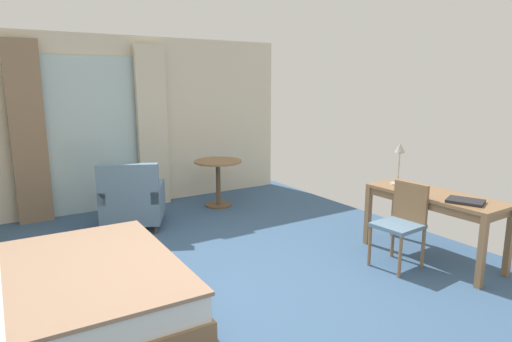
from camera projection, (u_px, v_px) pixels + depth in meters
name	position (u px, v px, depth m)	size (l,w,h in m)	color
ground	(229.00, 298.00, 3.99)	(5.92, 7.37, 0.10)	#38567A
wall_back	(117.00, 123.00, 6.55)	(5.52, 0.12, 2.55)	beige
balcony_glass_door	(94.00, 136.00, 6.33)	(1.26, 0.02, 2.24)	silver
curtain_panel_left	(28.00, 133.00, 5.78)	(0.43, 0.10, 2.43)	#897056
curtain_panel_right	(152.00, 127.00, 6.67)	(0.46, 0.10, 2.43)	beige
bed	(40.00, 300.00, 3.33)	(2.01, 1.95, 1.04)	olive
writing_desk	(434.00, 202.00, 4.65)	(0.57, 1.44, 0.73)	olive
desk_chair	(402.00, 220.00, 4.51)	(0.46, 0.44, 0.87)	slate
desk_lamp	(399.00, 157.00, 5.01)	(0.20, 0.19, 0.49)	#B7B2A8
closed_book	(465.00, 201.00, 4.27)	(0.24, 0.33, 0.03)	#232328
armchair_by_window	(133.00, 202.00, 5.73)	(1.01, 1.03, 0.90)	slate
round_cafe_table	(218.00, 172.00, 6.69)	(0.72, 0.72, 0.71)	olive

